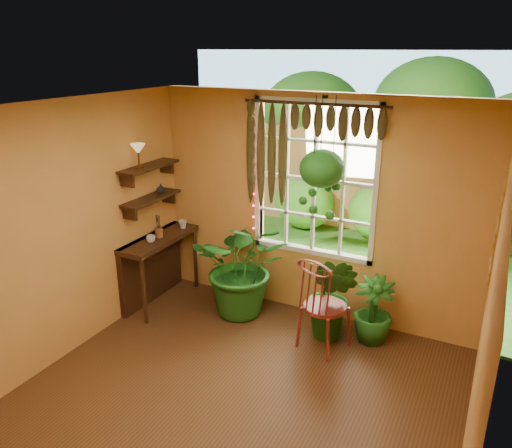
{
  "coord_description": "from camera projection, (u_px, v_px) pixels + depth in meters",
  "views": [
    {
      "loc": [
        1.96,
        -3.08,
        3.16
      ],
      "look_at": [
        -0.19,
        1.15,
        1.48
      ],
      "focal_mm": 35.0,
      "sensor_mm": 36.0,
      "label": 1
    }
  ],
  "objects": [
    {
      "name": "wall_plates",
      "position": [
        496.0,
        232.0,
        4.62
      ],
      "size": [
        0.04,
        0.32,
        1.1
      ],
      "primitive_type": null,
      "color": "#F9EBCB",
      "rests_on": "wall_right"
    },
    {
      "name": "window",
      "position": [
        315.0,
        180.0,
        5.83
      ],
      "size": [
        1.52,
        0.1,
        1.86
      ],
      "color": "white",
      "rests_on": "wall_back"
    },
    {
      "name": "shelf_lower",
      "position": [
        151.0,
        198.0,
        6.16
      ],
      "size": [
        0.25,
        0.9,
        0.04
      ],
      "primitive_type": "cube",
      "color": "#37220F",
      "rests_on": "wall_left"
    },
    {
      "name": "counter_ledge",
      "position": [
        154.0,
        261.0,
        6.46
      ],
      "size": [
        0.4,
        1.2,
        0.9
      ],
      "color": "#37220F",
      "rests_on": "floor"
    },
    {
      "name": "wall_back",
      "position": [
        313.0,
        209.0,
        5.92
      ],
      "size": [
        4.0,
        0.0,
        4.0
      ],
      "primitive_type": "plane",
      "rotation": [
        1.57,
        0.0,
        0.0
      ],
      "color": "#DC954B",
      "rests_on": "floor"
    },
    {
      "name": "valance_vine",
      "position": [
        306.0,
        131.0,
        5.57
      ],
      "size": [
        1.7,
        0.12,
        1.1
      ],
      "color": "#37220F",
      "rests_on": "window"
    },
    {
      "name": "shelf_upper",
      "position": [
        149.0,
        167.0,
        6.02
      ],
      "size": [
        0.25,
        0.9,
        0.04
      ],
      "primitive_type": "cube",
      "color": "#37220F",
      "rests_on": "wall_left"
    },
    {
      "name": "brush_jar",
      "position": [
        158.0,
        226.0,
        6.25
      ],
      "size": [
        0.1,
        0.1,
        0.37
      ],
      "color": "brown",
      "rests_on": "counter_ledge"
    },
    {
      "name": "ceiling",
      "position": [
        208.0,
        115.0,
        3.58
      ],
      "size": [
        4.5,
        4.5,
        0.0
      ],
      "primitive_type": "plane",
      "rotation": [
        3.14,
        0.0,
        0.0
      ],
      "color": "silver",
      "rests_on": "wall_back"
    },
    {
      "name": "potted_plant_mid",
      "position": [
        332.0,
        297.0,
        5.57
      ],
      "size": [
        0.69,
        0.62,
        1.05
      ],
      "primitive_type": "imported",
      "rotation": [
        0.0,
        0.0,
        -0.31
      ],
      "color": "#164612",
      "rests_on": "floor"
    },
    {
      "name": "windsor_chair",
      "position": [
        322.0,
        318.0,
        5.46
      ],
      "size": [
        0.59,
        0.6,
        1.26
      ],
      "rotation": [
        0.0,
        0.0,
        -0.3
      ],
      "color": "maroon",
      "rests_on": "floor"
    },
    {
      "name": "wall_right",
      "position": [
        481.0,
        349.0,
        3.17
      ],
      "size": [
        0.0,
        4.5,
        4.5
      ],
      "primitive_type": "plane",
      "rotation": [
        1.57,
        0.0,
        -1.57
      ],
      "color": "#DC954B",
      "rests_on": "floor"
    },
    {
      "name": "potted_plant_left",
      "position": [
        244.0,
        266.0,
        6.09
      ],
      "size": [
        1.41,
        1.31,
        1.27
      ],
      "primitive_type": "imported",
      "rotation": [
        0.0,
        0.0,
        0.34
      ],
      "color": "#164612",
      "rests_on": "floor"
    },
    {
      "name": "floor",
      "position": [
        217.0,
        420.0,
        4.48
      ],
      "size": [
        4.5,
        4.5,
        0.0
      ],
      "primitive_type": "plane",
      "color": "#512F17",
      "rests_on": "ground"
    },
    {
      "name": "tiffany_lamp",
      "position": [
        138.0,
        150.0,
        5.78
      ],
      "size": [
        0.18,
        0.18,
        0.29
      ],
      "color": "brown",
      "rests_on": "shelf_upper"
    },
    {
      "name": "shelf_vase",
      "position": [
        161.0,
        189.0,
        6.29
      ],
      "size": [
        0.14,
        0.14,
        0.12
      ],
      "primitive_type": "imported",
      "rotation": [
        0.0,
        0.0,
        0.26
      ],
      "color": "#B2AD99",
      "rests_on": "shelf_lower"
    },
    {
      "name": "backyard",
      "position": [
        409.0,
        149.0,
        9.72
      ],
      "size": [
        14.0,
        10.0,
        12.0
      ],
      "color": "#254F16",
      "rests_on": "ground"
    },
    {
      "name": "potted_plant_right",
      "position": [
        373.0,
        310.0,
        5.58
      ],
      "size": [
        0.5,
        0.5,
        0.77
      ],
      "primitive_type": "imported",
      "rotation": [
        0.0,
        0.0,
        0.16
      ],
      "color": "#164612",
      "rests_on": "floor"
    },
    {
      "name": "wall_left",
      "position": [
        39.0,
        243.0,
        4.88
      ],
      "size": [
        0.0,
        4.5,
        4.5
      ],
      "primitive_type": "plane",
      "rotation": [
        1.57,
        0.0,
        1.57
      ],
      "color": "#DC954B",
      "rests_on": "floor"
    },
    {
      "name": "cup_b",
      "position": [
        183.0,
        224.0,
        6.59
      ],
      "size": [
        0.12,
        0.12,
        0.1
      ],
      "primitive_type": "imported",
      "rotation": [
        0.0,
        0.0,
        -0.06
      ],
      "color": "beige",
      "rests_on": "counter_ledge"
    },
    {
      "name": "cup_a",
      "position": [
        151.0,
        239.0,
        6.11
      ],
      "size": [
        0.15,
        0.15,
        0.09
      ],
      "primitive_type": "imported",
      "rotation": [
        0.0,
        0.0,
        0.38
      ],
      "color": "silver",
      "rests_on": "counter_ledge"
    },
    {
      "name": "hanging_basket",
      "position": [
        322.0,
        171.0,
        5.41
      ],
      "size": [
        0.49,
        0.49,
        1.33
      ],
      "color": "black",
      "rests_on": "ceiling"
    },
    {
      "name": "string_lights",
      "position": [
        253.0,
        170.0,
        6.06
      ],
      "size": [
        0.03,
        0.03,
        1.54
      ],
      "primitive_type": null,
      "color": "#FF2633",
      "rests_on": "window"
    }
  ]
}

